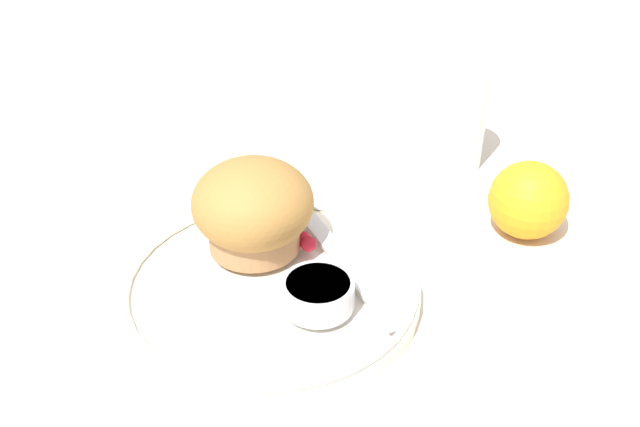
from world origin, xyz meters
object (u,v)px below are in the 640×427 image
Objects in this scene: orange_fruit at (528,200)px; butter_knife at (340,257)px; juice_glass at (448,116)px; muffin at (253,209)px.

butter_knife is at bearing -100.80° from orange_fruit.
muffin is at bearing -78.13° from juice_glass.
orange_fruit is at bearing 86.41° from butter_knife.
muffin is at bearing -110.96° from orange_fruit.
muffin is at bearing -129.37° from butter_knife.
juice_glass is (-0.05, 0.26, -0.00)m from muffin.
orange_fruit is (0.09, 0.23, -0.02)m from muffin.
butter_knife is 1.79× the size of juice_glass.
butter_knife is (0.05, 0.05, -0.04)m from muffin.
juice_glass reaches higher than muffin.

